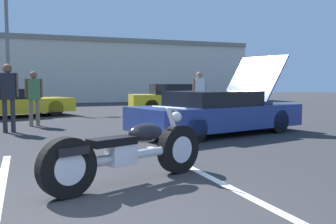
% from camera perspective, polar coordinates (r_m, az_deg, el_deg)
% --- Properties ---
extents(parking_stripe_middle, '(0.12, 5.40, 0.01)m').
position_cam_1_polar(parking_stripe_middle, '(5.38, 6.40, -9.84)').
color(parking_stripe_middle, white).
rests_on(parking_stripe_middle, ground).
extents(far_building, '(32.00, 4.20, 4.40)m').
position_cam_1_polar(far_building, '(27.30, -20.74, 6.29)').
color(far_building, beige).
rests_on(far_building, ground).
extents(light_pole, '(1.21, 0.28, 7.83)m').
position_cam_1_polar(light_pole, '(21.40, -23.16, 12.08)').
color(light_pole, slate).
rests_on(light_pole, ground).
extents(motorcycle, '(2.39, 1.12, 0.99)m').
position_cam_1_polar(motorcycle, '(4.97, -5.94, -6.12)').
color(motorcycle, black).
rests_on(motorcycle, ground).
extents(show_car_hood_open, '(4.91, 2.85, 2.08)m').
position_cam_1_polar(show_car_hood_open, '(9.84, 7.68, -0.06)').
color(show_car_hood_open, navy).
rests_on(show_car_hood_open, ground).
extents(parked_car_right_row, '(4.38, 2.25, 1.28)m').
position_cam_1_polar(parked_car_right_row, '(17.27, 1.08, 2.04)').
color(parked_car_right_row, yellow).
rests_on(parked_car_right_row, ground).
extents(parked_car_mid_row, '(4.91, 3.31, 1.10)m').
position_cam_1_polar(parked_car_mid_row, '(15.82, -22.90, 1.24)').
color(parked_car_mid_row, yellow).
rests_on(parked_car_mid_row, ground).
extents(spectator_near_motorcycle, '(0.52, 0.22, 1.68)m').
position_cam_1_polar(spectator_near_motorcycle, '(12.18, -19.76, 2.63)').
color(spectator_near_motorcycle, gray).
rests_on(spectator_near_motorcycle, ground).
extents(spectator_by_show_car, '(0.52, 0.23, 1.73)m').
position_cam_1_polar(spectator_by_show_car, '(13.52, 4.77, 3.18)').
color(spectator_by_show_car, '#333338').
rests_on(spectator_by_show_car, ground).
extents(spectator_midground, '(0.52, 0.24, 1.83)m').
position_cam_1_polar(spectator_midground, '(10.85, -23.18, 2.91)').
color(spectator_midground, '#333338').
rests_on(spectator_midground, ground).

